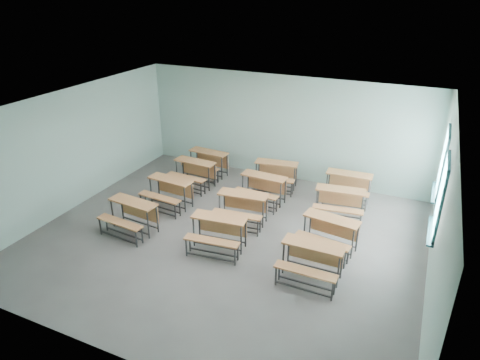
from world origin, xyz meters
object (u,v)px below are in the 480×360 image
object	(u,v)px
desk_unit_r3c0	(207,160)
desk_unit_r1c2	(329,230)
desk_unit_r2c0	(193,170)
desk_unit_r1c0	(168,189)
desk_unit_r2c1	(262,185)
desk_unit_r0c0	(131,212)
desk_unit_r0c2	(311,258)
desk_unit_r0c1	(218,229)
desk_unit_r2c2	(340,200)
desk_unit_r3c1	(276,172)
desk_unit_r1c1	(242,205)
desk_unit_r3c2	(348,183)

from	to	relation	value
desk_unit_r3c0	desk_unit_r1c2	bearing A→B (deg)	-24.53
desk_unit_r1c2	desk_unit_r2c0	xyz separation A→B (m)	(-4.52, 1.67, 0.00)
desk_unit_r1c0	desk_unit_r3c0	world-z (taller)	same
desk_unit_r2c1	desk_unit_r3c0	bearing A→B (deg)	159.75
desk_unit_r3c0	desk_unit_r0c0	bearing A→B (deg)	-86.40
desk_unit_r0c2	desk_unit_r2c0	size ratio (longest dim) A/B	0.96
desk_unit_r3c0	desk_unit_r2c0	bearing A→B (deg)	-84.71
desk_unit_r2c0	desk_unit_r3c0	bearing A→B (deg)	94.25
desk_unit_r2c0	desk_unit_r2c1	distance (m)	2.27
desk_unit_r0c1	desk_unit_r1c0	world-z (taller)	same
desk_unit_r0c0	desk_unit_r2c2	bearing A→B (deg)	36.93
desk_unit_r0c1	desk_unit_r3c1	world-z (taller)	same
desk_unit_r0c2	desk_unit_r3c1	bearing A→B (deg)	119.90
desk_unit_r0c2	desk_unit_r1c0	size ratio (longest dim) A/B	0.95
desk_unit_r1c0	desk_unit_r1c1	world-z (taller)	same
desk_unit_r1c2	desk_unit_r2c0	bearing A→B (deg)	167.65
desk_unit_r0c1	desk_unit_r3c0	distance (m)	4.18
desk_unit_r1c2	desk_unit_r2c0	world-z (taller)	same
desk_unit_r0c1	desk_unit_r2c0	size ratio (longest dim) A/B	1.03
desk_unit_r0c0	desk_unit_r2c1	size ratio (longest dim) A/B	1.02
desk_unit_r2c1	desk_unit_r3c2	distance (m)	2.41
desk_unit_r1c1	desk_unit_r3c0	size ratio (longest dim) A/B	1.01
desk_unit_r1c1	desk_unit_r3c0	world-z (taller)	same
desk_unit_r2c0	desk_unit_r0c0	bearing A→B (deg)	-87.95
desk_unit_r0c1	desk_unit_r2c2	distance (m)	3.40
desk_unit_r2c0	desk_unit_r3c1	world-z (taller)	same
desk_unit_r1c1	desk_unit_r1c0	bearing A→B (deg)	174.47
desk_unit_r0c1	desk_unit_r2c2	size ratio (longest dim) A/B	0.99
desk_unit_r0c2	desk_unit_r2c2	size ratio (longest dim) A/B	0.93
desk_unit_r0c2	desk_unit_r2c2	bearing A→B (deg)	90.96
desk_unit_r1c1	desk_unit_r2c1	world-z (taller)	same
desk_unit_r3c1	desk_unit_r3c2	xyz separation A→B (m)	(2.13, 0.08, 0.00)
desk_unit_r1c0	desk_unit_r0c1	bearing A→B (deg)	-26.05
desk_unit_r0c0	desk_unit_r2c2	distance (m)	5.28
desk_unit_r0c0	desk_unit_r3c1	bearing A→B (deg)	63.35
desk_unit_r1c0	desk_unit_r3c1	bearing A→B (deg)	50.57
desk_unit_r2c1	desk_unit_r2c0	bearing A→B (deg)	-179.81
desk_unit_r1c0	desk_unit_r3c2	bearing A→B (deg)	33.36
desk_unit_r1c0	desk_unit_r1c1	bearing A→B (deg)	4.82
desk_unit_r0c0	desk_unit_r0c1	world-z (taller)	same
desk_unit_r2c1	desk_unit_r3c0	world-z (taller)	same
desk_unit_r2c1	desk_unit_r3c0	size ratio (longest dim) A/B	0.99
desk_unit_r0c1	desk_unit_r3c1	size ratio (longest dim) A/B	0.99
desk_unit_r2c2	desk_unit_r0c2	bearing A→B (deg)	-96.41
desk_unit_r1c2	desk_unit_r0c1	bearing A→B (deg)	-148.46
desk_unit_r2c2	desk_unit_r3c0	world-z (taller)	same
desk_unit_r2c0	desk_unit_r2c2	distance (m)	4.41
desk_unit_r1c1	desk_unit_r3c1	xyz separation A→B (m)	(0.06, 2.31, 0.00)
desk_unit_r2c1	desk_unit_r1c2	bearing A→B (deg)	-30.91
desk_unit_r1c0	desk_unit_r2c2	distance (m)	4.56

